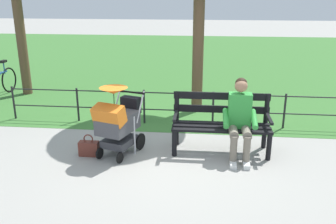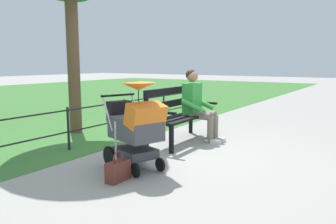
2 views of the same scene
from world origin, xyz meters
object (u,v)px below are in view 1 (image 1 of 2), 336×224
at_px(stroller, 118,120).
at_px(handbag, 89,148).
at_px(person_on_bench, 240,117).
at_px(park_bench, 221,121).

xyz_separation_m(stroller, handbag, (0.47, 0.10, -0.47)).
bearing_deg(person_on_bench, park_bench, -38.58).
height_order(person_on_bench, stroller, person_on_bench).
distance_m(park_bench, handbag, 2.22).
bearing_deg(stroller, handbag, 11.79).
relative_size(park_bench, person_on_bench, 1.26).
bearing_deg(handbag, stroller, -168.21).
relative_size(park_bench, handbag, 4.33).
bearing_deg(person_on_bench, handbag, 5.35).
relative_size(stroller, handbag, 3.11).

